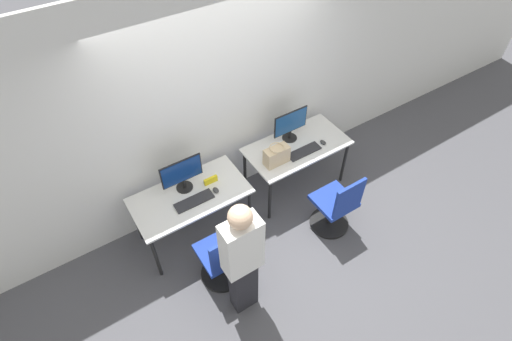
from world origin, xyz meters
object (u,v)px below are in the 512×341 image
Objects in this scene: monitor_left at (182,174)px; keyboard_right at (304,151)px; person_left at (242,258)px; handbag at (277,155)px; mouse_left at (216,190)px; mouse_right at (323,142)px; monitor_right at (291,124)px; keyboard_left at (194,201)px; office_chair_right at (336,207)px; office_chair_left at (223,259)px.

monitor_left reaches higher than keyboard_right.
person_left reaches higher than handbag.
person_left is (-0.24, -0.97, 0.15)m from mouse_left.
person_left reaches higher than mouse_right.
person_left is at bearing -137.46° from handbag.
mouse_right is (0.29, -0.30, -0.21)m from monitor_right.
monitor_right is (1.46, 0.27, 0.21)m from keyboard_left.
keyboard_right is 0.40m from handbag.
office_chair_right is (-0.31, -0.68, -0.35)m from mouse_right.
handbag is (1.06, 0.97, -0.05)m from person_left.
monitor_right is at bearing 88.96° from office_chair_right.
keyboard_left is 4.80× the size of mouse_left.
office_chair_left is 1.61m from keyboard_right.
office_chair_left is (-0.01, -0.59, -0.35)m from keyboard_left.
monitor_right reaches higher than keyboard_right.
monitor_right reaches higher than mouse_left.
keyboard_left is 1.76m from mouse_right.
mouse_left is 1.20m from keyboard_right.
monitor_right reaches higher than office_chair_right.
office_chair_right is (1.45, -0.95, -0.56)m from monitor_left.
office_chair_left reaches higher than keyboard_left.
handbag reaches higher than keyboard_left.
office_chair_left is 1.94× the size of monitor_right.
person_left reaches higher than office_chair_left.
keyboard_left is 0.97m from person_left.
person_left is 1.97m from mouse_right.
mouse_right is at bearing -1.34° from mouse_left.
office_chair_left is 10.17× the size of mouse_right.
mouse_left is 0.30× the size of handbag.
keyboard_left is 1.65m from office_chair_right.
monitor_right is 1.13m from office_chair_right.
office_chair_right is at bearing -31.32° from mouse_left.
office_chair_left reaches higher than keyboard_right.
monitor_left is at bearing 138.80° from mouse_left.
monitor_right is at bearing 1.33° from monitor_left.
monitor_right is 1.09× the size of keyboard_right.
mouse_left is at bearing 65.43° from office_chair_left.
office_chair_left is (-0.27, -0.60, -0.35)m from mouse_left.
mouse_left is at bearing 0.90° from keyboard_left.
keyboard_right is at bearing -5.51° from handbag.
office_chair_left is 1.00× the size of office_chair_right.
keyboard_right is at bearing 21.07° from office_chair_left.
person_left is at bearing -104.16° from mouse_left.
mouse_left is 0.10× the size of office_chair_left.
person_left is 1.72m from keyboard_right.
monitor_right is (1.20, 0.27, 0.21)m from mouse_left.
monitor_right is 0.52× the size of office_chair_right.
mouse_right is (1.49, -0.03, 0.00)m from mouse_left.
mouse_left is 0.75m from office_chair_left.
mouse_right is 0.10× the size of office_chair_right.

